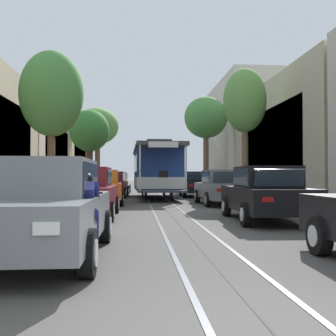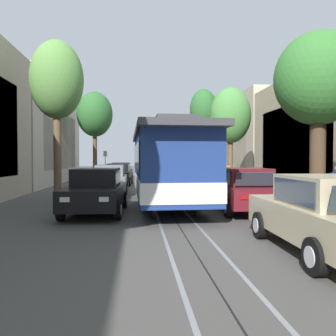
# 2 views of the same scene
# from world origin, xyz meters

# --- Properties ---
(ground_plane) EXTENTS (160.00, 160.00, 0.00)m
(ground_plane) POSITION_xyz_m (0.00, 19.03, 0.00)
(ground_plane) COLOR #4C4947
(trolley_track_rails) EXTENTS (1.14, 55.57, 0.01)m
(trolley_track_rails) POSITION_xyz_m (0.00, 21.78, 0.00)
(trolley_track_rails) COLOR gray
(trolley_track_rails) RESTS_ON ground
(parked_car_grey_near_left) EXTENTS (2.01, 4.36, 1.58)m
(parked_car_grey_near_left) POSITION_xyz_m (-2.64, 3.88, 0.80)
(parked_car_grey_near_left) COLOR slate
(parked_car_grey_near_left) RESTS_ON ground
(parked_car_maroon_second_left) EXTENTS (2.01, 4.37, 1.58)m
(parked_car_maroon_second_left) POSITION_xyz_m (-2.75, 9.92, 0.80)
(parked_car_maroon_second_left) COLOR maroon
(parked_car_maroon_second_left) RESTS_ON ground
(parked_car_orange_mid_left) EXTENTS (2.13, 4.42, 1.58)m
(parked_car_orange_mid_left) POSITION_xyz_m (-2.75, 15.67, 0.80)
(parked_car_orange_mid_left) COLOR orange
(parked_car_orange_mid_left) RESTS_ON ground
(parked_car_maroon_fourth_left) EXTENTS (2.12, 4.41, 1.58)m
(parked_car_maroon_fourth_left) POSITION_xyz_m (-2.70, 21.80, 0.80)
(parked_car_maroon_fourth_left) COLOR maroon
(parked_car_maroon_fourth_left) RESTS_ON ground
(parked_car_beige_fifth_left) EXTENTS (2.04, 4.38, 1.58)m
(parked_car_beige_fifth_left) POSITION_xyz_m (-2.62, 27.40, 0.80)
(parked_car_beige_fifth_left) COLOR #C1B28E
(parked_car_beige_fifth_left) RESTS_ON ground
(parked_car_black_near_right) EXTENTS (2.12, 4.41, 1.58)m
(parked_car_black_near_right) POSITION_xyz_m (2.68, 2.25, 0.80)
(parked_car_black_near_right) COLOR black
(parked_car_black_near_right) RESTS_ON ground
(parked_car_black_second_right) EXTENTS (2.13, 4.42, 1.58)m
(parked_car_black_second_right) POSITION_xyz_m (2.59, 8.49, 0.80)
(parked_car_black_second_right) COLOR black
(parked_car_black_second_right) RESTS_ON ground
(parked_car_grey_mid_right) EXTENTS (2.03, 4.38, 1.58)m
(parked_car_grey_mid_right) POSITION_xyz_m (2.71, 14.86, 0.80)
(parked_car_grey_mid_right) COLOR slate
(parked_car_grey_mid_right) RESTS_ON ground
(parked_car_black_fourth_right) EXTENTS (2.10, 4.41, 1.58)m
(parked_car_black_fourth_right) POSITION_xyz_m (2.63, 21.79, 0.80)
(parked_car_black_fourth_right) COLOR black
(parked_car_black_fourth_right) RESTS_ON ground
(street_tree_kerb_left_near) EXTENTS (2.40, 2.62, 8.08)m
(street_tree_kerb_left_near) POSITION_xyz_m (-4.61, 3.99, 6.08)
(street_tree_kerb_left_near) COLOR brown
(street_tree_kerb_left_near) RESTS_ON ground
(street_tree_kerb_left_second) EXTENTS (2.52, 2.23, 6.31)m
(street_tree_kerb_left_second) POSITION_xyz_m (-4.53, 13.19, 4.55)
(street_tree_kerb_left_second) COLOR brown
(street_tree_kerb_left_second) RESTS_ON ground
(street_tree_kerb_left_mid) EXTENTS (2.66, 2.56, 5.79)m
(street_tree_kerb_left_mid) POSITION_xyz_m (-4.32, 23.92, 4.27)
(street_tree_kerb_left_mid) COLOR #4C3826
(street_tree_kerb_left_mid) RESTS_ON ground
(street_tree_kerb_right_near) EXTENTS (2.94, 3.23, 7.48)m
(street_tree_kerb_right_near) POSITION_xyz_m (4.73, 4.93, 5.58)
(street_tree_kerb_right_near) COLOR brown
(street_tree_kerb_right_near) RESTS_ON ground
(street_tree_kerb_right_second) EXTENTS (2.35, 2.23, 7.20)m
(street_tree_kerb_right_second) POSITION_xyz_m (4.76, 18.23, 5.36)
(street_tree_kerb_right_second) COLOR brown
(street_tree_kerb_right_second) RESTS_ON ground
(cable_car_trolley) EXTENTS (2.81, 9.17, 3.28)m
(cable_car_trolley) POSITION_xyz_m (0.00, 20.80, 1.66)
(cable_car_trolley) COLOR navy
(cable_car_trolley) RESTS_ON ground
(motorcycle_with_rider) EXTENTS (0.59, 1.99, 1.37)m
(motorcycle_with_rider) POSITION_xyz_m (-1.93, 3.49, 0.65)
(motorcycle_with_rider) COLOR black
(motorcycle_with_rider) RESTS_ON ground
(pedestrian_crossing_far) EXTENTS (0.55, 0.42, 1.64)m
(pedestrian_crossing_far) POSITION_xyz_m (-5.48, 7.24, 0.93)
(pedestrian_crossing_far) COLOR black
(pedestrian_crossing_far) RESTS_ON ground
(fire_hydrant) EXTENTS (0.40, 0.22, 0.84)m
(fire_hydrant) POSITION_xyz_m (-4.12, 8.88, 0.42)
(fire_hydrant) COLOR gold
(fire_hydrant) RESTS_ON ground
(street_sign_post) EXTENTS (0.36, 0.08, 2.69)m
(street_sign_post) POSITION_xyz_m (4.14, 2.18, 1.67)
(street_sign_post) COLOR slate
(street_sign_post) RESTS_ON ground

